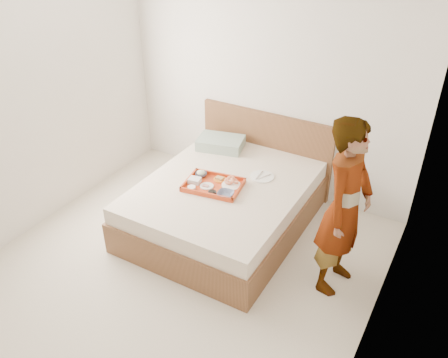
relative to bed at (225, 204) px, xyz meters
name	(u,v)px	position (x,y,z in m)	size (l,w,h in m)	color
ground	(169,280)	(-0.03, -1.00, -0.27)	(3.50, 4.00, 0.01)	beige
wall_back	(268,82)	(-0.03, 1.00, 1.04)	(3.50, 0.01, 2.60)	silver
wall_left	(10,113)	(-1.78, -1.00, 1.04)	(0.01, 4.00, 2.60)	silver
wall_right	(383,226)	(1.72, -1.00, 1.04)	(0.01, 4.00, 2.60)	silver
bed	(225,204)	(0.00, 0.00, 0.00)	(1.65, 2.00, 0.53)	brown
headboard	(265,150)	(0.00, 0.97, 0.21)	(1.65, 0.06, 0.95)	brown
pillow	(221,143)	(-0.43, 0.66, 0.33)	(0.52, 0.35, 0.12)	#9CAD9F
tray	(213,185)	(-0.06, -0.12, 0.29)	(0.57, 0.41, 0.05)	#C64615
prawn_plate	(231,185)	(0.09, -0.03, 0.29)	(0.20, 0.20, 0.01)	white
navy_bowl_big	(226,194)	(0.14, -0.22, 0.30)	(0.16, 0.16, 0.04)	#131B40
sauce_dish	(212,193)	(0.01, -0.26, 0.30)	(0.08, 0.08, 0.03)	black
meat_plate	(207,186)	(-0.11, -0.17, 0.29)	(0.14, 0.14, 0.01)	white
bread_plate	(220,179)	(-0.06, 0.01, 0.29)	(0.14, 0.14, 0.01)	orange
salad_bowl	(201,174)	(-0.27, -0.02, 0.30)	(0.13, 0.13, 0.04)	#131B40
plastic_tub	(195,180)	(-0.26, -0.17, 0.31)	(0.12, 0.10, 0.05)	silver
cheese_round	(192,188)	(-0.22, -0.28, 0.30)	(0.08, 0.08, 0.03)	white
dinner_plate	(262,177)	(0.28, 0.30, 0.27)	(0.25, 0.25, 0.01)	white
person	(345,208)	(1.31, -0.24, 0.56)	(0.60, 0.40, 1.65)	beige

